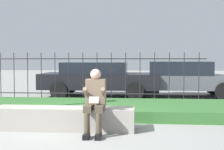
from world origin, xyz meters
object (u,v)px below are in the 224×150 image
object	(u,v)px
stone_bench	(64,120)
car_parked_right	(183,78)
person_seated_reader	(95,99)
car_parked_center	(98,78)

from	to	relation	value
stone_bench	car_parked_right	bearing A→B (deg)	60.90
stone_bench	person_seated_reader	distance (m)	0.90
person_seated_reader	car_parked_center	distance (m)	5.91
car_parked_center	stone_bench	bearing A→B (deg)	-90.01
person_seated_reader	stone_bench	bearing A→B (deg)	155.20
person_seated_reader	car_parked_center	world-z (taller)	car_parked_center
stone_bench	person_seated_reader	xyz separation A→B (m)	(0.68, -0.32, 0.48)
person_seated_reader	car_parked_right	bearing A→B (deg)	67.53
car_parked_center	car_parked_right	bearing A→B (deg)	2.54
stone_bench	car_parked_right	world-z (taller)	car_parked_right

